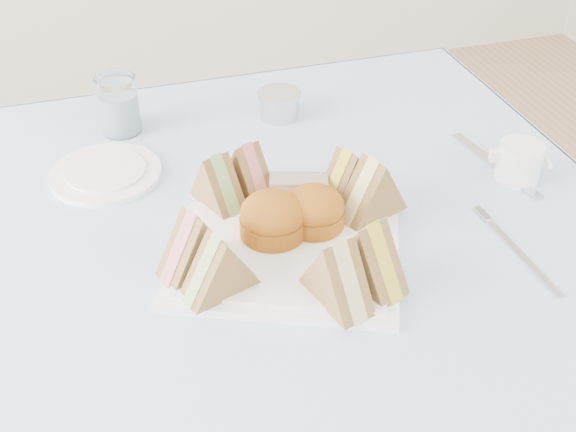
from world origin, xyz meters
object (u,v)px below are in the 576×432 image
object	(u,v)px
water_glass	(119,105)
serving_plate	(288,242)
table	(278,416)
creamer_jug	(519,162)

from	to	relation	value
water_glass	serving_plate	bearing A→B (deg)	-64.87
table	creamer_jug	size ratio (longest dim) A/B	13.50
serving_plate	table	bearing A→B (deg)	156.36
table	water_glass	world-z (taller)	water_glass
table	water_glass	distance (m)	0.58
serving_plate	creamer_jug	world-z (taller)	creamer_jug
water_glass	creamer_jug	xyz separation A→B (m)	(0.56, -0.32, -0.02)
water_glass	creamer_jug	size ratio (longest dim) A/B	1.46
water_glass	creamer_jug	bearing A→B (deg)	-30.05
serving_plate	water_glass	world-z (taller)	water_glass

